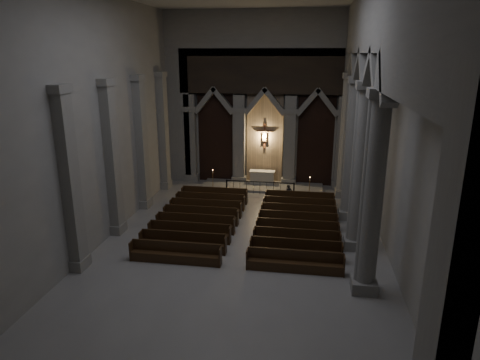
{
  "coord_description": "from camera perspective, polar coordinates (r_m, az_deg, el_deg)",
  "views": [
    {
      "loc": [
        2.96,
        -18.33,
        9.21
      ],
      "look_at": [
        -0.4,
        3.0,
        2.77
      ],
      "focal_mm": 32.0,
      "sensor_mm": 36.0,
      "label": 1
    }
  ],
  "objects": [
    {
      "name": "sanctuary_step",
      "position": [
        30.48,
        2.98,
        -0.85
      ],
      "size": [
        8.5,
        2.6,
        0.15
      ],
      "primitive_type": "cube",
      "color": "gray",
      "rests_on": "ground"
    },
    {
      "name": "altar_rail",
      "position": [
        28.88,
        2.67,
        -0.74
      ],
      "size": [
        4.66,
        0.09,
        0.91
      ],
      "color": "black",
      "rests_on": "ground"
    },
    {
      "name": "pews",
      "position": [
        23.17,
        0.94,
        -5.99
      ],
      "size": [
        9.65,
        8.8,
        0.95
      ],
      "color": "black",
      "rests_on": "ground"
    },
    {
      "name": "candle_stand_left",
      "position": [
        29.91,
        -3.63,
        -0.56
      ],
      "size": [
        0.25,
        0.25,
        1.46
      ],
      "color": "#A57033",
      "rests_on": "ground"
    },
    {
      "name": "sanctuary_wall",
      "position": [
        30.12,
        3.36,
        11.64
      ],
      "size": [
        14.0,
        0.77,
        12.0
      ],
      "color": "gray",
      "rests_on": "ground"
    },
    {
      "name": "altar",
      "position": [
        30.83,
        2.97,
        0.41
      ],
      "size": [
        1.82,
        0.73,
        0.93
      ],
      "color": "#B9B3A3",
      "rests_on": "sanctuary_step"
    },
    {
      "name": "room",
      "position": [
        18.64,
        -0.21,
        11.66
      ],
      "size": [
        24.0,
        24.1,
        12.0
      ],
      "color": "gray",
      "rests_on": "ground"
    },
    {
      "name": "right_arcade",
      "position": [
        19.87,
        16.66,
        11.95
      ],
      "size": [
        1.0,
        24.0,
        12.0
      ],
      "color": "gray",
      "rests_on": "ground"
    },
    {
      "name": "worshipper",
      "position": [
        27.51,
        6.52,
        -1.81
      ],
      "size": [
        0.46,
        0.35,
        1.14
      ],
      "primitive_type": "imported",
      "rotation": [
        0.0,
        0.0,
        0.2
      ],
      "color": "black",
      "rests_on": "ground"
    },
    {
      "name": "left_pilasters",
      "position": [
        24.47,
        -14.68,
        3.56
      ],
      "size": [
        0.6,
        13.0,
        8.03
      ],
      "color": "gray",
      "rests_on": "ground"
    },
    {
      "name": "candle_stand_right",
      "position": [
        28.69,
        9.21,
        -1.54
      ],
      "size": [
        0.23,
        0.23,
        1.39
      ],
      "color": "#A57033",
      "rests_on": "ground"
    }
  ]
}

